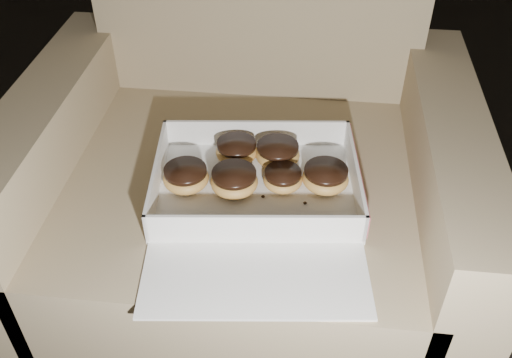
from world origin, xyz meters
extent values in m
plane|color=black|center=(0.00, 0.00, 0.00)|extent=(4.50, 4.50, 0.00)
cube|color=#8F7C5B|center=(0.39, 0.13, 0.21)|extent=(0.71, 0.71, 0.41)
cube|color=#8F7C5B|center=(0.00, 0.13, 0.28)|extent=(0.12, 0.71, 0.55)
cube|color=#8F7C5B|center=(0.77, 0.13, 0.28)|extent=(0.12, 0.71, 0.55)
cube|color=white|center=(0.42, 0.05, 0.42)|extent=(0.40, 0.31, 0.01)
cube|color=white|center=(0.41, 0.19, 0.45)|extent=(0.37, 0.05, 0.06)
cube|color=white|center=(0.43, -0.08, 0.45)|extent=(0.37, 0.05, 0.06)
cube|color=white|center=(0.24, 0.03, 0.45)|extent=(0.04, 0.27, 0.06)
cube|color=white|center=(0.60, 0.07, 0.45)|extent=(0.04, 0.27, 0.06)
cube|color=#BA4A58|center=(0.60, 0.07, 0.45)|extent=(0.03, 0.27, 0.05)
cube|color=white|center=(0.44, -0.16, 0.42)|extent=(0.37, 0.19, 0.01)
ellipsoid|color=gold|center=(0.55, 0.07, 0.44)|extent=(0.09, 0.09, 0.04)
cylinder|color=black|center=(0.55, 0.07, 0.46)|extent=(0.08, 0.08, 0.01)
ellipsoid|color=gold|center=(0.37, 0.13, 0.44)|extent=(0.08, 0.08, 0.04)
cylinder|color=black|center=(0.37, 0.13, 0.46)|extent=(0.08, 0.08, 0.01)
ellipsoid|color=gold|center=(0.38, 0.04, 0.44)|extent=(0.09, 0.09, 0.04)
cylinder|color=black|center=(0.38, 0.04, 0.46)|extent=(0.08, 0.08, 0.01)
ellipsoid|color=gold|center=(0.47, 0.06, 0.44)|extent=(0.07, 0.07, 0.03)
cylinder|color=black|center=(0.47, 0.06, 0.45)|extent=(0.07, 0.07, 0.01)
ellipsoid|color=gold|center=(0.45, 0.13, 0.44)|extent=(0.09, 0.09, 0.04)
cylinder|color=black|center=(0.45, 0.13, 0.46)|extent=(0.08, 0.08, 0.01)
ellipsoid|color=gold|center=(0.29, 0.04, 0.44)|extent=(0.08, 0.08, 0.04)
cylinder|color=black|center=(0.29, 0.04, 0.46)|extent=(0.08, 0.08, 0.01)
ellipsoid|color=black|center=(0.39, -0.04, 0.42)|extent=(0.01, 0.01, 0.00)
ellipsoid|color=black|center=(0.49, -0.03, 0.42)|extent=(0.01, 0.01, 0.00)
ellipsoid|color=black|center=(0.44, 0.03, 0.42)|extent=(0.01, 0.01, 0.00)
ellipsoid|color=black|center=(0.51, 0.02, 0.42)|extent=(0.01, 0.01, 0.00)
camera|label=1|loc=(0.51, -0.74, 1.12)|focal=40.00mm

